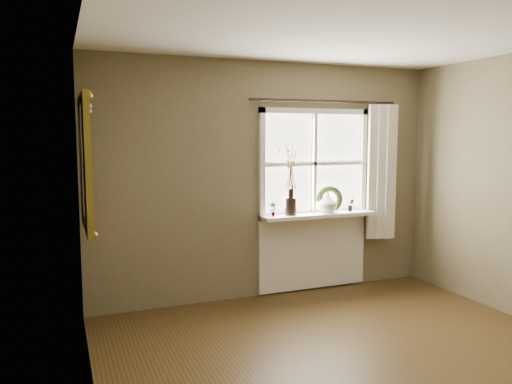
{
  "coord_description": "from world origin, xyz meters",
  "views": [
    {
      "loc": [
        -2.18,
        -2.81,
        1.79
      ],
      "look_at": [
        -0.44,
        1.55,
        1.26
      ],
      "focal_mm": 35.0,
      "sensor_mm": 36.0,
      "label": 1
    }
  ],
  "objects_px": {
    "gilt_mirror": "(85,163)",
    "cream_vase": "(327,203)",
    "dark_jug": "(291,206)",
    "wreath": "(330,202)"
  },
  "relations": [
    {
      "from": "wreath",
      "to": "dark_jug",
      "type": "bearing_deg",
      "value": -162.88
    },
    {
      "from": "gilt_mirror",
      "to": "dark_jug",
      "type": "bearing_deg",
      "value": 12.54
    },
    {
      "from": "dark_jug",
      "to": "wreath",
      "type": "bearing_deg",
      "value": 4.42
    },
    {
      "from": "gilt_mirror",
      "to": "wreath",
      "type": "bearing_deg",
      "value": 11.0
    },
    {
      "from": "cream_vase",
      "to": "gilt_mirror",
      "type": "height_order",
      "value": "gilt_mirror"
    },
    {
      "from": "cream_vase",
      "to": "wreath",
      "type": "relative_size",
      "value": 0.75
    },
    {
      "from": "dark_jug",
      "to": "wreath",
      "type": "height_order",
      "value": "wreath"
    },
    {
      "from": "cream_vase",
      "to": "wreath",
      "type": "bearing_deg",
      "value": 36.67
    },
    {
      "from": "gilt_mirror",
      "to": "cream_vase",
      "type": "bearing_deg",
      "value": 10.38
    },
    {
      "from": "wreath",
      "to": "gilt_mirror",
      "type": "relative_size",
      "value": 0.27
    }
  ]
}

